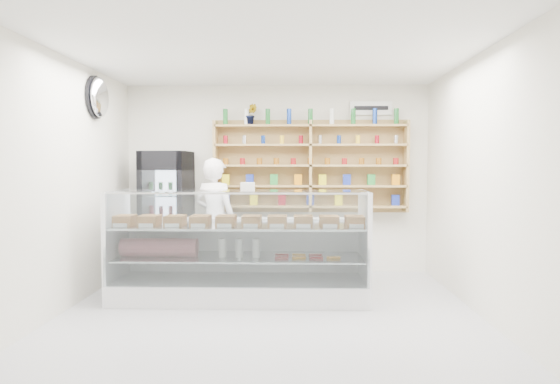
{
  "coord_description": "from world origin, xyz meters",
  "views": [
    {
      "loc": [
        0.28,
        -5.0,
        1.59
      ],
      "look_at": [
        0.1,
        0.9,
        1.29
      ],
      "focal_mm": 32.0,
      "sensor_mm": 36.0,
      "label": 1
    }
  ],
  "objects": [
    {
      "name": "drinks_cooler",
      "position": [
        -1.58,
        2.13,
        0.91
      ],
      "size": [
        0.7,
        0.68,
        1.81
      ],
      "rotation": [
        0.0,
        0.0,
        -0.08
      ],
      "color": "black",
      "rests_on": "floor"
    },
    {
      "name": "security_mirror",
      "position": [
        -2.17,
        1.2,
        2.45
      ],
      "size": [
        0.15,
        0.5,
        0.5
      ],
      "primitive_type": "ellipsoid",
      "color": "silver",
      "rests_on": "left_wall"
    },
    {
      "name": "display_counter",
      "position": [
        -0.38,
        0.87,
        0.36
      ],
      "size": [
        3.0,
        0.9,
        1.31
      ],
      "color": "white",
      "rests_on": "floor"
    },
    {
      "name": "shop_worker",
      "position": [
        -0.83,
        1.82,
        0.85
      ],
      "size": [
        0.73,
        0.62,
        1.7
      ],
      "primitive_type": "imported",
      "rotation": [
        0.0,
        0.0,
        2.74
      ],
      "color": "white",
      "rests_on": "floor"
    },
    {
      "name": "room",
      "position": [
        0.0,
        0.0,
        1.4
      ],
      "size": [
        5.0,
        5.0,
        5.0
      ],
      "color": "#B0AFB4",
      "rests_on": "ground"
    },
    {
      "name": "potted_plant",
      "position": [
        -0.37,
        2.34,
        2.35
      ],
      "size": [
        0.18,
        0.15,
        0.31
      ],
      "primitive_type": "imported",
      "rotation": [
        0.0,
        0.0,
        0.08
      ],
      "color": "#1E6626",
      "rests_on": "wall_shelving"
    },
    {
      "name": "wall_sign",
      "position": [
        1.4,
        2.47,
        2.45
      ],
      "size": [
        0.62,
        0.03,
        0.2
      ],
      "primitive_type": "cube",
      "color": "white",
      "rests_on": "back_wall"
    },
    {
      "name": "wall_shelving",
      "position": [
        0.5,
        2.34,
        1.59
      ],
      "size": [
        2.84,
        0.28,
        1.33
      ],
      "color": "tan",
      "rests_on": "back_wall"
    }
  ]
}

